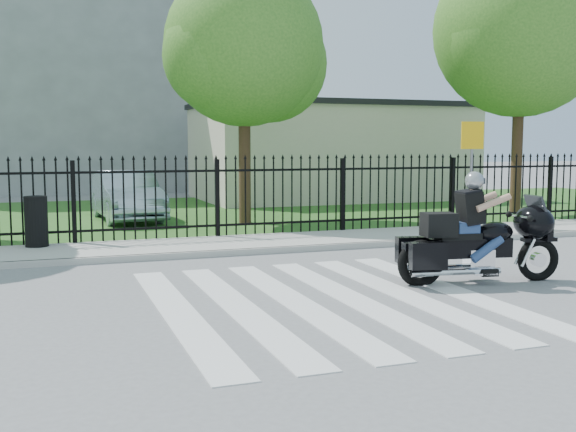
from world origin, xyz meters
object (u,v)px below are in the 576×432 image
object	(u,v)px
motorcycle_rider	(476,237)
parked_car	(127,196)
litter_bin	(36,221)
traffic_sign	(472,152)

from	to	relation	value
motorcycle_rider	parked_car	size ratio (longest dim) A/B	0.63
parked_car	litter_bin	bearing A→B (deg)	-118.72
motorcycle_rider	litter_bin	distance (m)	8.36
motorcycle_rider	litter_bin	world-z (taller)	motorcycle_rider
motorcycle_rider	parked_car	bearing A→B (deg)	120.92
parked_car	traffic_sign	distance (m)	9.28
traffic_sign	litter_bin	bearing A→B (deg)	-165.45
traffic_sign	litter_bin	xyz separation A→B (m)	(-10.05, 0.01, -1.33)
motorcycle_rider	litter_bin	size ratio (longest dim) A/B	2.65
litter_bin	motorcycle_rider	bearing A→B (deg)	-40.36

